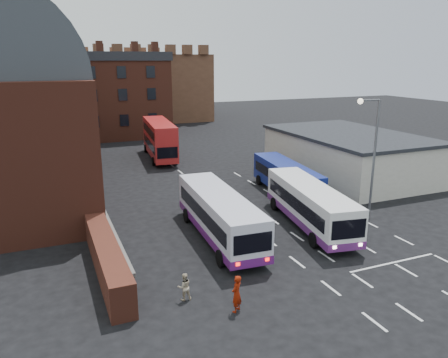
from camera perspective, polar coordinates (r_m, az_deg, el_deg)
name	(u,v)px	position (r m, az deg, el deg)	size (l,w,h in m)	color
ground	(290,256)	(26.42, 8.58, -9.97)	(180.00, 180.00, 0.00)	black
railway_station	(3,103)	(41.48, -26.91, 8.79)	(12.00, 28.00, 16.00)	#602B1E
forecourt_wall	(107,258)	(24.65, -15.03, -9.98)	(1.20, 10.00, 1.80)	#602B1E
cream_building	(348,154)	(44.98, 15.86, 3.17)	(10.40, 16.40, 4.25)	beige
brick_terrace	(89,100)	(66.81, -17.23, 9.82)	(22.00, 10.00, 11.00)	brown
castle_keep	(141,87)	(88.39, -10.79, 11.77)	(22.00, 22.00, 12.00)	brown
bus_white_outbound	(219,212)	(28.02, -0.65, -4.37)	(3.24, 11.07, 2.99)	silver
bus_white_inbound	(310,203)	(30.59, 11.16, -3.05)	(4.14, 10.89, 2.90)	white
bus_blue	(286,177)	(37.35, 8.15, 0.29)	(3.39, 10.10, 2.70)	navy
bus_red_double	(160,139)	(51.18, -8.42, 5.19)	(3.64, 11.01, 4.32)	red
street_lamp	(371,148)	(32.09, 18.69, 3.84)	(1.77, 0.42, 8.71)	slate
pedestrian_red	(237,294)	(20.61, 1.65, -14.75)	(0.65, 0.43, 1.79)	maroon
pedestrian_beige	(184,287)	(21.66, -5.20, -13.83)	(0.67, 0.52, 1.38)	#B9A88B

